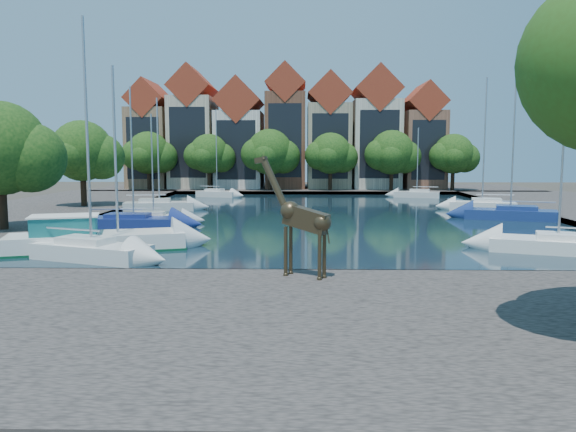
% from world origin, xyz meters
% --- Properties ---
extents(ground, '(160.00, 160.00, 0.00)m').
position_xyz_m(ground, '(0.00, 0.00, 0.00)').
color(ground, '#38332B').
rests_on(ground, ground).
extents(water_basin, '(38.00, 50.00, 0.08)m').
position_xyz_m(water_basin, '(0.00, 24.00, 0.04)').
color(water_basin, black).
rests_on(water_basin, ground).
extents(near_quay, '(50.00, 14.00, 0.50)m').
position_xyz_m(near_quay, '(0.00, -7.00, 0.25)').
color(near_quay, '#544D49').
rests_on(near_quay, ground).
extents(far_quay, '(60.00, 16.00, 0.50)m').
position_xyz_m(far_quay, '(0.00, 56.00, 0.25)').
color(far_quay, '#544D49').
rests_on(far_quay, ground).
extents(left_quay, '(14.00, 52.00, 0.50)m').
position_xyz_m(left_quay, '(-25.00, 24.00, 0.25)').
color(left_quay, '#544D49').
rests_on(left_quay, ground).
extents(townhouse_west_end, '(5.44, 9.18, 14.93)m').
position_xyz_m(townhouse_west_end, '(-23.00, 55.99, 7.36)').
color(townhouse_west_end, '#8F6D4E').
rests_on(townhouse_west_end, far_quay).
extents(townhouse_west_mid, '(5.94, 9.18, 16.79)m').
position_xyz_m(townhouse_west_mid, '(-17.00, 55.99, 8.23)').
color(townhouse_west_mid, beige).
rests_on(townhouse_west_mid, far_quay).
extents(townhouse_west_inner, '(6.43, 9.18, 15.15)m').
position_xyz_m(townhouse_west_inner, '(-10.50, 55.99, 7.35)').
color(townhouse_west_inner, white).
rests_on(townhouse_west_inner, far_quay).
extents(townhouse_center, '(5.44, 9.18, 16.93)m').
position_xyz_m(townhouse_center, '(-4.00, 55.99, 8.36)').
color(townhouse_center, brown).
rests_on(townhouse_center, far_quay).
extents(townhouse_east_inner, '(5.94, 9.18, 15.79)m').
position_xyz_m(townhouse_east_inner, '(2.00, 55.99, 7.73)').
color(townhouse_east_inner, tan).
rests_on(townhouse_east_inner, far_quay).
extents(townhouse_east_mid, '(6.43, 9.18, 16.65)m').
position_xyz_m(townhouse_east_mid, '(8.50, 55.99, 8.10)').
color(townhouse_east_mid, beige).
rests_on(townhouse_east_mid, far_quay).
extents(townhouse_east_end, '(5.44, 9.18, 14.43)m').
position_xyz_m(townhouse_east_end, '(15.00, 55.99, 7.11)').
color(townhouse_east_end, brown).
rests_on(townhouse_east_end, far_quay).
extents(far_tree_far_west, '(7.28, 5.60, 7.68)m').
position_xyz_m(far_tree_far_west, '(-21.90, 50.49, 5.18)').
color(far_tree_far_west, '#332114').
rests_on(far_tree_far_west, far_quay).
extents(far_tree_west, '(6.76, 5.20, 7.36)m').
position_xyz_m(far_tree_west, '(-13.91, 50.49, 5.08)').
color(far_tree_west, '#332114').
rests_on(far_tree_west, far_quay).
extents(far_tree_mid_west, '(7.80, 6.00, 8.00)m').
position_xyz_m(far_tree_mid_west, '(-5.89, 50.49, 5.29)').
color(far_tree_mid_west, '#332114').
rests_on(far_tree_mid_west, far_quay).
extents(far_tree_mid_east, '(7.02, 5.40, 7.52)m').
position_xyz_m(far_tree_mid_east, '(2.10, 50.49, 5.13)').
color(far_tree_mid_east, '#332114').
rests_on(far_tree_mid_east, far_quay).
extents(far_tree_east, '(7.54, 5.80, 7.84)m').
position_xyz_m(far_tree_east, '(10.11, 50.49, 5.24)').
color(far_tree_east, '#332114').
rests_on(far_tree_east, far_quay).
extents(far_tree_far_east, '(6.76, 5.20, 7.36)m').
position_xyz_m(far_tree_far_east, '(18.09, 50.49, 5.08)').
color(far_tree_far_east, '#332114').
rests_on(far_tree_far_east, far_quay).
extents(side_tree_left_near, '(7.80, 6.00, 8.20)m').
position_xyz_m(side_tree_left_near, '(-20.89, 11.99, 5.49)').
color(side_tree_left_near, '#332114').
rests_on(side_tree_left_near, left_quay).
extents(side_tree_left_far, '(7.28, 5.60, 7.88)m').
position_xyz_m(side_tree_left_far, '(-21.90, 27.99, 5.38)').
color(side_tree_left_far, '#332114').
rests_on(side_tree_left_far, left_quay).
extents(giraffe_statue, '(3.10, 1.88, 4.78)m').
position_xyz_m(giraffe_statue, '(-1.85, -1.38, 2.85)').
color(giraffe_statue, '#3B2F1D').
rests_on(giraffe_statue, near_quay).
extents(motorsailer, '(9.73, 5.38, 9.99)m').
position_xyz_m(motorsailer, '(-13.30, 6.63, 0.85)').
color(motorsailer, white).
rests_on(motorsailer, water_basin).
extents(sailboat_left_a, '(6.44, 4.10, 11.85)m').
position_xyz_m(sailboat_left_a, '(-12.29, 4.00, 0.72)').
color(sailboat_left_a, silver).
rests_on(sailboat_left_a, water_basin).
extents(sailboat_left_b, '(6.94, 2.58, 9.95)m').
position_xyz_m(sailboat_left_b, '(-13.89, 16.44, 0.60)').
color(sailboat_left_b, navy).
rests_on(sailboat_left_b, water_basin).
extents(sailboat_left_c, '(5.47, 2.18, 8.21)m').
position_xyz_m(sailboat_left_c, '(-12.98, 18.46, 0.56)').
color(sailboat_left_c, beige).
rests_on(sailboat_left_c, water_basin).
extents(sailboat_left_d, '(6.60, 3.12, 10.30)m').
position_xyz_m(sailboat_left_d, '(-15.00, 28.16, 0.68)').
color(sailboat_left_d, silver).
rests_on(sailboat_left_d, water_basin).
extents(sailboat_left_e, '(5.25, 3.30, 10.42)m').
position_xyz_m(sailboat_left_e, '(-12.00, 44.00, 0.64)').
color(sailboat_left_e, silver).
rests_on(sailboat_left_e, water_basin).
extents(sailboat_right_a, '(7.36, 4.60, 11.99)m').
position_xyz_m(sailboat_right_a, '(12.00, 6.64, 0.65)').
color(sailboat_right_a, white).
rests_on(sailboat_right_a, water_basin).
extents(sailboat_right_b, '(7.41, 4.44, 11.61)m').
position_xyz_m(sailboat_right_b, '(15.00, 21.73, 0.69)').
color(sailboat_right_b, navy).
rests_on(sailboat_right_b, water_basin).
extents(sailboat_right_c, '(6.20, 3.37, 12.12)m').
position_xyz_m(sailboat_right_c, '(15.00, 28.82, 0.73)').
color(sailboat_right_c, white).
rests_on(sailboat_right_c, water_basin).
extents(sailboat_right_d, '(5.57, 3.20, 8.25)m').
position_xyz_m(sailboat_right_d, '(12.00, 43.76, 0.61)').
color(sailboat_right_d, silver).
rests_on(sailboat_right_d, water_basin).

